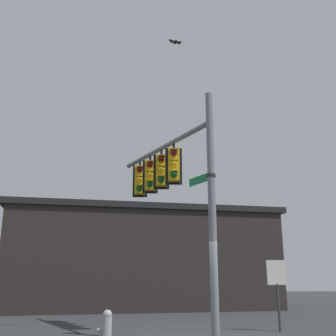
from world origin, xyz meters
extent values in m
cylinder|color=slate|center=(0.00, 0.00, 3.36)|extent=(0.21, 0.21, 6.73)
cylinder|color=slate|center=(1.35, -2.35, 5.85)|extent=(2.83, 4.77, 0.15)
cylinder|color=black|center=(0.98, -1.70, 5.68)|extent=(0.08, 0.08, 0.18)
cube|color=gold|center=(0.98, -1.70, 5.06)|extent=(0.36, 0.30, 1.05)
sphere|color=#590F0F|center=(0.98, -1.52, 5.41)|extent=(0.22, 0.22, 0.22)
cube|color=gold|center=(0.98, -1.50, 5.51)|extent=(0.24, 0.20, 0.03)
sphere|color=yellow|center=(0.98, -1.52, 5.06)|extent=(0.22, 0.22, 0.22)
cube|color=gold|center=(0.98, -1.50, 5.16)|extent=(0.24, 0.20, 0.03)
sphere|color=#0F4C19|center=(0.98, -1.52, 4.71)|extent=(0.22, 0.22, 0.22)
cube|color=gold|center=(0.98, -1.50, 4.81)|extent=(0.24, 0.20, 0.03)
cube|color=black|center=(0.98, -1.87, 5.06)|extent=(0.54, 0.03, 1.22)
cylinder|color=black|center=(1.38, -2.40, 5.68)|extent=(0.08, 0.08, 0.18)
cube|color=gold|center=(1.38, -2.40, 5.06)|extent=(0.36, 0.30, 1.05)
sphere|color=#590F0F|center=(1.38, -2.21, 5.41)|extent=(0.22, 0.22, 0.22)
cube|color=gold|center=(1.38, -2.19, 5.51)|extent=(0.24, 0.20, 0.03)
sphere|color=yellow|center=(1.38, -2.21, 5.06)|extent=(0.22, 0.22, 0.22)
cube|color=gold|center=(1.38, -2.19, 5.16)|extent=(0.24, 0.20, 0.03)
sphere|color=#0F4C19|center=(1.38, -2.21, 4.71)|extent=(0.22, 0.22, 0.22)
cube|color=gold|center=(1.38, -2.19, 4.81)|extent=(0.24, 0.20, 0.03)
cube|color=black|center=(1.38, -2.57, 5.06)|extent=(0.54, 0.03, 1.22)
cylinder|color=black|center=(1.78, -3.10, 5.68)|extent=(0.08, 0.08, 0.18)
cube|color=gold|center=(1.78, -3.10, 5.06)|extent=(0.36, 0.30, 1.05)
sphere|color=#590F0F|center=(1.78, -2.91, 5.41)|extent=(0.22, 0.22, 0.22)
cube|color=gold|center=(1.78, -2.89, 5.51)|extent=(0.24, 0.20, 0.03)
sphere|color=yellow|center=(1.78, -2.91, 5.06)|extent=(0.22, 0.22, 0.22)
cube|color=gold|center=(1.78, -2.89, 5.16)|extent=(0.24, 0.20, 0.03)
sphere|color=#0F4C19|center=(1.78, -2.91, 4.71)|extent=(0.22, 0.22, 0.22)
cube|color=gold|center=(1.78, -2.89, 4.81)|extent=(0.24, 0.20, 0.03)
cube|color=black|center=(1.78, -3.27, 5.06)|extent=(0.54, 0.03, 1.22)
cylinder|color=black|center=(2.18, -3.80, 5.68)|extent=(0.08, 0.08, 0.18)
cube|color=gold|center=(2.18, -3.80, 5.06)|extent=(0.36, 0.30, 1.05)
sphere|color=#590F0F|center=(2.18, -3.61, 5.41)|extent=(0.22, 0.22, 0.22)
cube|color=gold|center=(2.18, -3.59, 5.51)|extent=(0.24, 0.20, 0.03)
sphere|color=yellow|center=(2.18, -3.61, 5.06)|extent=(0.22, 0.22, 0.22)
cube|color=gold|center=(2.18, -3.59, 5.16)|extent=(0.24, 0.20, 0.03)
sphere|color=#0F4C19|center=(2.18, -3.61, 4.71)|extent=(0.22, 0.22, 0.22)
cube|color=gold|center=(2.18, -3.59, 4.81)|extent=(0.24, 0.20, 0.03)
cube|color=black|center=(2.18, -3.97, 5.06)|extent=(0.54, 0.03, 1.22)
cube|color=#147238|center=(0.30, -0.51, 4.29)|extent=(0.49, 0.83, 0.22)
cube|color=white|center=(0.30, -0.51, 4.29)|extent=(0.47, 0.82, 0.04)
cylinder|color=#262626|center=(0.00, 0.00, 4.29)|extent=(0.25, 0.25, 0.08)
ellipsoid|color=black|center=(0.92, -1.33, 9.27)|extent=(0.16, 0.28, 0.08)
cube|color=black|center=(0.90, -1.34, 9.28)|extent=(0.41, 0.19, 0.08)
cube|color=black|center=(0.94, -1.33, 9.28)|extent=(0.41, 0.19, 0.10)
cube|color=#282321|center=(2.54, -12.29, 2.44)|extent=(14.83, 9.33, 4.88)
cube|color=black|center=(3.28, -15.86, 2.68)|extent=(12.33, 3.49, 0.30)
cube|color=black|center=(2.54, -12.29, 5.03)|extent=(15.42, 9.71, 0.30)
cylinder|color=#99999E|center=(2.69, 0.09, 0.33)|extent=(0.24, 0.24, 0.65)
sphere|color=#99999E|center=(2.69, 0.09, 0.71)|extent=(0.23, 0.23, 0.23)
cylinder|color=#99999E|center=(2.86, 0.09, 0.36)|extent=(0.12, 0.10, 0.10)
cylinder|color=#333333|center=(-2.28, -2.48, 0.70)|extent=(0.08, 0.08, 1.40)
cube|color=silver|center=(-2.28, -2.48, 1.75)|extent=(0.60, 0.04, 0.76)
camera|label=1|loc=(1.30, 10.71, 1.59)|focal=43.27mm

